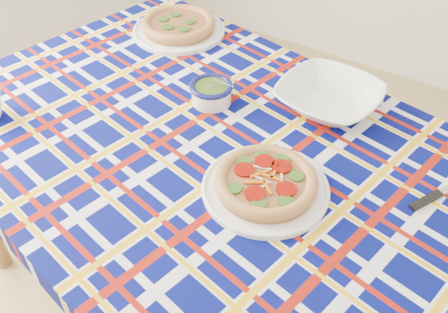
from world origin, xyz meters
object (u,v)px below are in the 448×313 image
Objects in this scene: pesto_bowl at (211,91)px; serving_bowl at (329,98)px; dining_table at (221,173)px; main_focaccia_plate at (266,182)px.

serving_bowl is at bearing 28.53° from pesto_bowl.
dining_table is 5.81× the size of main_focaccia_plate.
main_focaccia_plate is at bearing -35.96° from pesto_bowl.
pesto_bowl reaches higher than serving_bowl.
pesto_bowl is 0.35m from serving_bowl.
pesto_bowl is at bearing 141.87° from dining_table.
serving_bowl reaches higher than main_focaccia_plate.
pesto_bowl is 0.45× the size of serving_bowl.
dining_table is 14.41× the size of pesto_bowl.
dining_table is 0.39m from serving_bowl.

